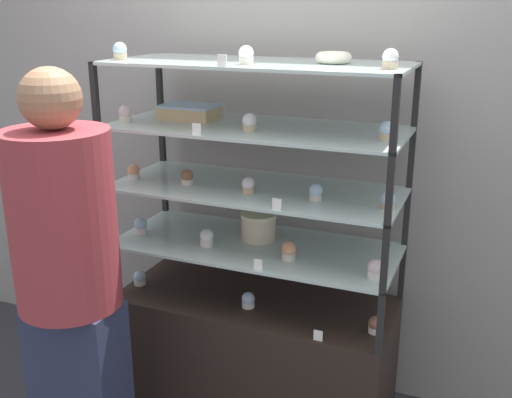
{
  "coord_description": "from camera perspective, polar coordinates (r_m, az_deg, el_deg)",
  "views": [
    {
      "loc": [
        0.91,
        -2.23,
        1.82
      ],
      "look_at": [
        0.0,
        0.0,
        1.05
      ],
      "focal_mm": 42.0,
      "sensor_mm": 36.0,
      "label": 1
    }
  ],
  "objects": [
    {
      "name": "back_wall",
      "position": [
        2.84,
        3.12,
        7.16
      ],
      "size": [
        8.0,
        0.05,
        2.6
      ],
      "color": "gray",
      "rests_on": "ground_plane"
    },
    {
      "name": "display_base",
      "position": [
        2.86,
        0.0,
        -14.62
      ],
      "size": [
        1.22,
        0.52,
        0.58
      ],
      "color": "black",
      "rests_on": "ground_plane"
    },
    {
      "name": "display_riser_lower",
      "position": [
        2.61,
        0.0,
        -4.65
      ],
      "size": [
        1.22,
        0.52,
        0.26
      ],
      "color": "black",
      "rests_on": "display_base"
    },
    {
      "name": "display_riser_middle",
      "position": [
        2.52,
        0.0,
        0.8
      ],
      "size": [
        1.22,
        0.52,
        0.26
      ],
      "color": "black",
      "rests_on": "display_riser_lower"
    },
    {
      "name": "display_riser_upper",
      "position": [
        2.46,
        0.0,
        6.57
      ],
      "size": [
        1.22,
        0.52,
        0.26
      ],
      "color": "black",
      "rests_on": "display_riser_middle"
    },
    {
      "name": "display_riser_top",
      "position": [
        2.42,
        0.0,
        12.59
      ],
      "size": [
        1.22,
        0.52,
        0.26
      ],
      "color": "black",
      "rests_on": "display_riser_upper"
    },
    {
      "name": "layer_cake_centerpiece",
      "position": [
        2.64,
        0.25,
        -2.59
      ],
      "size": [
        0.16,
        0.16,
        0.12
      ],
      "color": "beige",
      "rests_on": "display_riser_lower"
    },
    {
      "name": "sheet_cake_frosted",
      "position": [
        2.63,
        -6.33,
        8.25
      ],
      "size": [
        0.24,
        0.17,
        0.06
      ],
      "color": "#DBBC84",
      "rests_on": "display_riser_upper"
    },
    {
      "name": "cupcake_0",
      "position": [
        2.87,
        -11.02,
        -7.4
      ],
      "size": [
        0.06,
        0.06,
        0.07
      ],
      "color": "beige",
      "rests_on": "display_base"
    },
    {
      "name": "cupcake_1",
      "position": [
        2.62,
        -0.84,
        -9.6
      ],
      "size": [
        0.06,
        0.06,
        0.07
      ],
      "color": "white",
      "rests_on": "display_base"
    },
    {
      "name": "cupcake_2",
      "position": [
        2.48,
        11.3,
        -11.68
      ],
      "size": [
        0.06,
        0.06,
        0.07
      ],
      "color": "white",
      "rests_on": "display_base"
    },
    {
      "name": "price_tag_0",
      "position": [
        2.4,
        5.93,
        -12.82
      ],
      "size": [
        0.04,
        0.0,
        0.04
      ],
      "color": "white",
      "rests_on": "display_base"
    },
    {
      "name": "cupcake_3",
      "position": [
        2.76,
        -10.94,
        -2.55
      ],
      "size": [
        0.06,
        0.06,
        0.08
      ],
      "color": "white",
      "rests_on": "display_riser_lower"
    },
    {
      "name": "cupcake_4",
      "position": [
        2.58,
        -4.71,
        -3.7
      ],
      "size": [
        0.06,
        0.06,
        0.08
      ],
      "color": "white",
      "rests_on": "display_riser_lower"
    },
    {
      "name": "cupcake_5",
      "position": [
        2.45,
        3.15,
        -4.96
      ],
      "size": [
        0.06,
        0.06,
        0.08
      ],
      "color": "beige",
      "rests_on": "display_riser_lower"
    },
    {
      "name": "cupcake_6",
      "position": [
        2.32,
        11.3,
        -6.59
      ],
      "size": [
        0.06,
        0.06,
        0.08
      ],
      "color": "white",
      "rests_on": "display_riser_lower"
    },
    {
      "name": "price_tag_1",
      "position": [
        2.35,
        0.21,
        -6.26
      ],
      "size": [
        0.04,
        0.0,
        0.04
      ],
      "color": "white",
      "rests_on": "display_riser_lower"
    },
    {
      "name": "cupcake_7",
      "position": [
        2.69,
        -11.58,
        2.54
      ],
      "size": [
        0.05,
        0.05,
        0.07
      ],
      "color": "white",
      "rests_on": "display_riser_middle"
    },
    {
      "name": "cupcake_8",
      "position": [
        2.57,
        -6.58,
        2.07
      ],
      "size": [
        0.05,
        0.05,
        0.07
      ],
      "color": "beige",
      "rests_on": "display_riser_middle"
    },
    {
      "name": "cupcake_9",
      "position": [
        2.43,
        -0.68,
        1.29
      ],
      "size": [
        0.05,
        0.05,
        0.07
      ],
      "color": "#CCB28C",
      "rests_on": "display_riser_middle"
    },
    {
      "name": "cupcake_10",
      "position": [
        2.35,
        5.73,
        0.64
      ],
      "size": [
        0.05,
        0.05,
        0.07
      ],
      "color": "beige",
      "rests_on": "display_riser_middle"
    },
    {
      "name": "cupcake_11",
      "position": [
        2.29,
        12.5,
        -0.2
      ],
      "size": [
        0.05,
        0.05,
        0.07
      ],
      "color": "#CCB28C",
      "rests_on": "display_riser_middle"
    },
    {
      "name": "price_tag_2",
      "position": [
        2.23,
        2.0,
        -0.49
      ],
      "size": [
        0.04,
        0.0,
        0.04
      ],
      "color": "white",
      "rests_on": "display_riser_middle"
    },
    {
      "name": "cupcake_12",
      "position": [
        2.61,
        -12.34,
        7.94
      ],
      "size": [
        0.06,
        0.06,
        0.07
      ],
      "color": "beige",
      "rests_on": "display_riser_upper"
    },
    {
      "name": "cupcake_13",
      "position": [
        2.35,
        -0.63,
        7.29
      ],
      "size": [
        0.06,
        0.06,
        0.07
      ],
      "color": "#CCB28C",
      "rests_on": "display_riser_upper"
    },
    {
      "name": "cupcake_14",
      "position": [
        2.24,
        12.34,
        6.33
      ],
      "size": [
        0.06,
        0.06,
        0.07
      ],
      "color": "#CCB28C",
      "rests_on": "display_riser_upper"
    },
    {
      "name": "price_tag_3",
      "position": [
        2.3,
        -5.68,
        6.63
      ],
      "size": [
        0.04,
        0.0,
        0.04
      ],
      "color": "white",
      "rests_on": "display_riser_upper"
    },
    {
      "name": "cupcake_15",
      "position": [
        2.57,
        -12.82,
        13.56
      ],
      "size": [
        0.06,
        0.06,
        0.07
      ],
      "color": "#CCB28C",
      "rests_on": "display_riser_top"
    },
    {
      "name": "cupcake_16",
      "position": [
        2.3,
        -0.95,
        13.52
      ],
      "size": [
        0.06,
        0.06,
        0.07
      ],
      "color": "beige",
      "rests_on": "display_riser_top"
    },
    {
      "name": "cupcake_17",
      "position": [
        2.18,
        12.67,
        12.87
      ],
      "size": [
        0.06,
        0.06,
        0.07
      ],
      "color": "#CCB28C",
      "rests_on": "display_riser_top"
    },
    {
      "name": "price_tag_4",
      "position": [
        2.21,
        -3.25,
        13.03
      ],
      "size": [
        0.04,
        0.0,
        0.04
      ],
      "color": "white",
      "rests_on": "display_riser_top"
    },
    {
      "name": "donut_glazed",
      "position": [
        2.36,
        7.39,
        13.21
      ],
      "size": [
        0.14,
        0.14,
        0.04
      ],
      "color": "#EFE5CC",
      "rests_on": "display_riser_top"
    },
    {
      "name": "customer_figure",
      "position": [
        2.34,
        -17.39,
        -6.96
      ],
      "size": [
        0.38,
        0.38,
        1.64
      ],
      "color": "#282D47",
      "rests_on": "ground_plane"
    }
  ]
}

